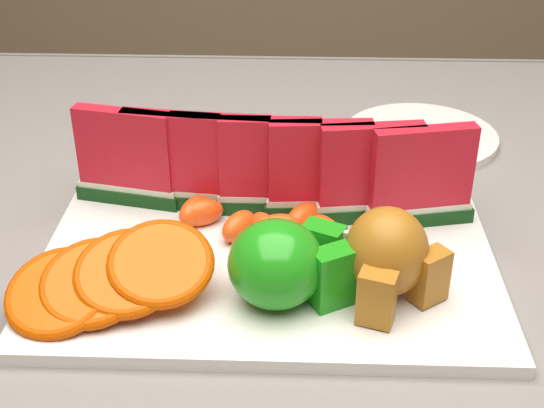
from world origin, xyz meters
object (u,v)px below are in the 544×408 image
Objects in this scene: pear_cluster at (388,256)px; side_plate at (421,136)px; platter at (268,253)px; apple_cluster at (285,264)px.

pear_cluster is 0.33m from side_plate.
platter is at bearing -124.02° from side_plate.
side_plate is (0.07, 0.32, -0.05)m from pear_cluster.
platter is at bearing 146.19° from pear_cluster.
pear_cluster reaches higher than apple_cluster.
pear_cluster is (0.10, -0.07, 0.04)m from platter.
platter is 3.72× the size of apple_cluster.
apple_cluster is at bearing -77.38° from platter.
apple_cluster is (0.02, -0.07, 0.04)m from platter.
apple_cluster is at bearing -175.52° from pear_cluster.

